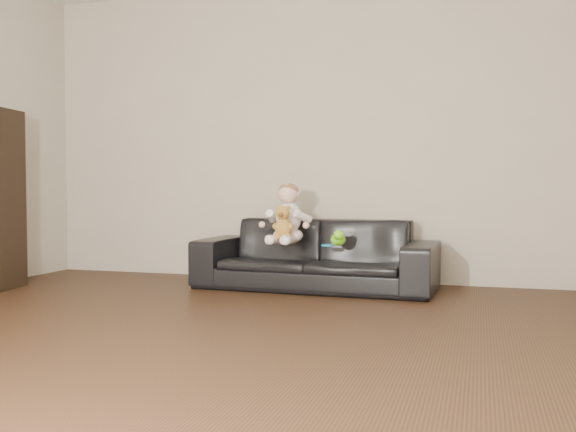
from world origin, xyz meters
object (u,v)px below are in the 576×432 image
(sofa, at_px, (315,254))
(teddy_bear, at_px, (283,222))
(baby, at_px, (288,217))
(toy_rattle, at_px, (340,240))
(toy_green, at_px, (338,240))
(toy_blue_disc, at_px, (327,245))

(sofa, xyz_separation_m, teddy_bear, (-0.19, -0.25, 0.26))
(baby, bearing_deg, toy_rattle, 15.37)
(teddy_bear, relative_size, toy_green, 1.82)
(teddy_bear, relative_size, toy_blue_disc, 2.73)
(baby, relative_size, toy_blue_disc, 5.19)
(baby, distance_m, toy_blue_disc, 0.42)
(teddy_bear, xyz_separation_m, toy_rattle, (0.40, 0.18, -0.14))
(sofa, distance_m, teddy_bear, 0.41)
(baby, height_order, toy_rattle, baby)
(sofa, bearing_deg, baby, -150.24)
(baby, relative_size, teddy_bear, 1.90)
(baby, height_order, toy_green, baby)
(toy_green, bearing_deg, sofa, 142.27)
(baby, distance_m, toy_green, 0.46)
(baby, bearing_deg, toy_green, 1.96)
(teddy_bear, xyz_separation_m, toy_blue_disc, (0.34, 0.04, -0.17))
(baby, distance_m, teddy_bear, 0.15)
(teddy_bear, height_order, toy_green, teddy_bear)
(sofa, relative_size, toy_rattle, 24.64)
(toy_green, height_order, toy_rattle, toy_green)
(toy_green, relative_size, toy_blue_disc, 1.50)
(sofa, distance_m, baby, 0.38)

